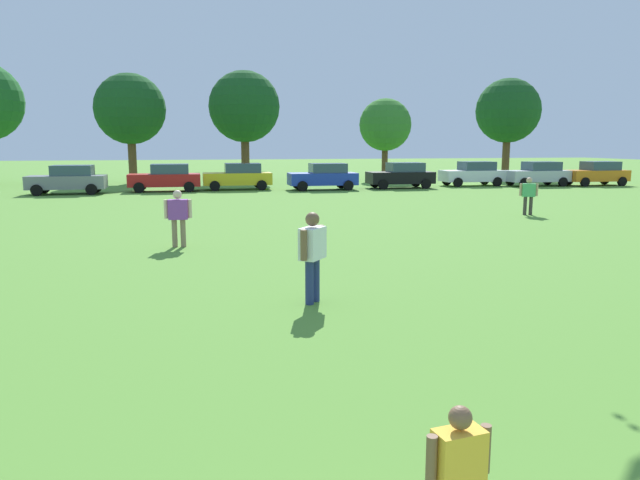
# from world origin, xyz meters

# --- Properties ---
(ground_plane) EXTENTS (160.00, 160.00, 0.00)m
(ground_plane) POSITION_xyz_m (0.00, 30.00, 0.00)
(ground_plane) COLOR #568C33
(child_kite_flyer) EXTENTS (0.52, 0.26, 1.11)m
(child_kite_flyer) POSITION_xyz_m (1.01, 3.41, 0.66)
(child_kite_flyer) COLOR navy
(child_kite_flyer) RESTS_ON ground
(adult_bystander) EXTENTS (0.59, 0.66, 1.70)m
(adult_bystander) POSITION_xyz_m (1.34, 10.26, 1.01)
(adult_bystander) COLOR navy
(adult_bystander) RESTS_ON ground
(bystander_near_trees) EXTENTS (0.68, 0.47, 1.55)m
(bystander_near_trees) POSITION_xyz_m (12.79, 21.74, 0.92)
(bystander_near_trees) COLOR #3F3833
(bystander_near_trees) RESTS_ON ground
(bystander_midfield) EXTENTS (0.77, 0.33, 1.63)m
(bystander_midfield) POSITION_xyz_m (-1.19, 16.93, 0.97)
(bystander_midfield) COLOR #8C7259
(bystander_midfield) RESTS_ON ground
(parked_car_gray_0) EXTENTS (4.30, 2.02, 1.68)m
(parked_car_gray_0) POSITION_xyz_m (-7.79, 36.59, 0.86)
(parked_car_gray_0) COLOR slate
(parked_car_gray_0) RESTS_ON ground
(parked_car_red_1) EXTENTS (4.30, 2.02, 1.68)m
(parked_car_red_1) POSITION_xyz_m (-2.32, 37.45, 0.86)
(parked_car_red_1) COLOR red
(parked_car_red_1) RESTS_ON ground
(parked_car_yellow_2) EXTENTS (4.30, 2.02, 1.68)m
(parked_car_yellow_2) POSITION_xyz_m (2.17, 37.92, 0.86)
(parked_car_yellow_2) COLOR yellow
(parked_car_yellow_2) RESTS_ON ground
(parked_car_blue_3) EXTENTS (4.30, 2.02, 1.68)m
(parked_car_blue_3) POSITION_xyz_m (7.46, 36.57, 0.86)
(parked_car_blue_3) COLOR #1E38AD
(parked_car_blue_3) RESTS_ON ground
(parked_car_black_4) EXTENTS (4.30, 2.02, 1.68)m
(parked_car_black_4) POSITION_xyz_m (12.78, 36.87, 0.86)
(parked_car_black_4) COLOR black
(parked_car_black_4) RESTS_ON ground
(parked_car_white_5) EXTENTS (4.30, 2.02, 1.68)m
(parked_car_white_5) POSITION_xyz_m (18.44, 37.94, 0.86)
(parked_car_white_5) COLOR white
(parked_car_white_5) RESTS_ON ground
(parked_car_silver_6) EXTENTS (4.30, 2.02, 1.68)m
(parked_car_silver_6) POSITION_xyz_m (22.72, 36.78, 0.86)
(parked_car_silver_6) COLOR silver
(parked_car_silver_6) RESTS_ON ground
(parked_car_orange_7) EXTENTS (4.30, 2.02, 1.68)m
(parked_car_orange_7) POSITION_xyz_m (27.06, 36.36, 0.86)
(parked_car_orange_7) COLOR orange
(parked_car_orange_7) RESTS_ON ground
(tree_left) EXTENTS (5.12, 5.12, 7.97)m
(tree_left) POSITION_xyz_m (-4.99, 45.65, 5.38)
(tree_left) COLOR brown
(tree_left) RESTS_ON ground
(tree_center) EXTENTS (5.37, 5.37, 8.37)m
(tree_center) POSITION_xyz_m (3.32, 45.70, 5.65)
(tree_center) COLOR brown
(tree_center) RESTS_ON ground
(tree_right) EXTENTS (4.16, 4.16, 6.49)m
(tree_right) POSITION_xyz_m (14.54, 45.68, 4.38)
(tree_right) COLOR brown
(tree_right) RESTS_ON ground
(tree_far_right) EXTENTS (5.33, 5.33, 8.30)m
(tree_far_right) POSITION_xyz_m (25.28, 45.67, 5.60)
(tree_far_right) COLOR brown
(tree_far_right) RESTS_ON ground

